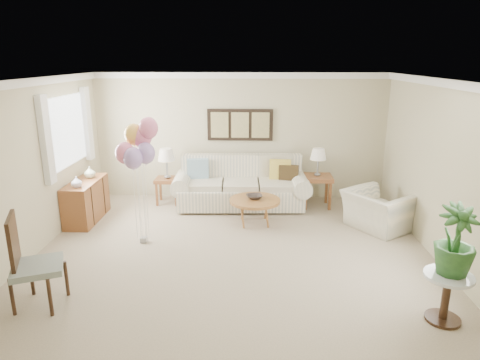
{
  "coord_description": "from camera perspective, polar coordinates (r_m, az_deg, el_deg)",
  "views": [
    {
      "loc": [
        0.3,
        -5.79,
        2.88
      ],
      "look_at": [
        0.08,
        0.6,
        1.05
      ],
      "focal_mm": 32.0,
      "sensor_mm": 36.0,
      "label": 1
    }
  ],
  "objects": [
    {
      "name": "ground_plane",
      "position": [
        6.47,
        -0.92,
        -10.45
      ],
      "size": [
        6.0,
        6.0,
        0.0
      ],
      "primitive_type": "plane",
      "color": "tan"
    },
    {
      "name": "room_shell",
      "position": [
        6.02,
        -1.99,
        3.96
      ],
      "size": [
        6.04,
        6.04,
        2.6
      ],
      "color": "#C3B990",
      "rests_on": "ground"
    },
    {
      "name": "wall_art_triptych",
      "position": [
        8.86,
        0.01,
        7.35
      ],
      "size": [
        1.35,
        0.06,
        0.65
      ],
      "color": "black",
      "rests_on": "ground"
    },
    {
      "name": "sofa",
      "position": [
        8.54,
        0.17,
        -0.95
      ],
      "size": [
        2.72,
        1.09,
        0.99
      ],
      "color": "#F2E5C0",
      "rests_on": "ground"
    },
    {
      "name": "end_table_left",
      "position": [
        8.81,
        -9.62,
        -0.29
      ],
      "size": [
        0.49,
        0.44,
        0.53
      ],
      "color": "brown",
      "rests_on": "ground"
    },
    {
      "name": "end_table_right",
      "position": [
        8.61,
        10.23,
        -0.09
      ],
      "size": [
        0.58,
        0.53,
        0.64
      ],
      "color": "brown",
      "rests_on": "ground"
    },
    {
      "name": "lamp_left",
      "position": [
        8.67,
        -9.79,
        3.22
      ],
      "size": [
        0.35,
        0.35,
        0.61
      ],
      "color": "gray",
      "rests_on": "end_table_left"
    },
    {
      "name": "lamp_right",
      "position": [
        8.48,
        10.4,
        3.3
      ],
      "size": [
        0.31,
        0.31,
        0.55
      ],
      "color": "gray",
      "rests_on": "end_table_right"
    },
    {
      "name": "coffee_table",
      "position": [
        7.62,
        1.99,
        -2.84
      ],
      "size": [
        0.91,
        0.91,
        0.46
      ],
      "color": "#9E6131",
      "rests_on": "ground"
    },
    {
      "name": "decor_bowl",
      "position": [
        7.63,
        1.92,
        -2.24
      ],
      "size": [
        0.34,
        0.34,
        0.07
      ],
      "primitive_type": "imported",
      "rotation": [
        0.0,
        0.0,
        0.2
      ],
      "color": "#312824",
      "rests_on": "coffee_table"
    },
    {
      "name": "armchair",
      "position": [
        7.81,
        17.9,
        -3.86
      ],
      "size": [
        1.32,
        1.36,
        0.67
      ],
      "primitive_type": "imported",
      "rotation": [
        0.0,
        0.0,
        2.18
      ],
      "color": "#F2E5C0",
      "rests_on": "ground"
    },
    {
      "name": "side_table",
      "position": [
        5.42,
        25.92,
        -12.6
      ],
      "size": [
        0.53,
        0.53,
        0.58
      ],
      "color": "silver",
      "rests_on": "ground"
    },
    {
      "name": "potted_plant",
      "position": [
        5.23,
        26.79,
        -7.17
      ],
      "size": [
        0.52,
        0.52,
        0.8
      ],
      "primitive_type": "imported",
      "rotation": [
        0.0,
        0.0,
        0.18
      ],
      "color": "#224A24",
      "rests_on": "side_table"
    },
    {
      "name": "accent_chair",
      "position": [
        5.68,
        -26.26,
        -9.56
      ],
      "size": [
        0.73,
        0.73,
        1.14
      ],
      "color": "gray",
      "rests_on": "ground"
    },
    {
      "name": "credenza",
      "position": [
        8.29,
        -19.81,
        -2.61
      ],
      "size": [
        0.46,
        1.2,
        0.74
      ],
      "color": "brown",
      "rests_on": "ground"
    },
    {
      "name": "vase_white",
      "position": [
        7.83,
        -20.97,
        -0.25
      ],
      "size": [
        0.22,
        0.22,
        0.19
      ],
      "primitive_type": "imported",
      "rotation": [
        0.0,
        0.0,
        -0.26
      ],
      "color": "silver",
      "rests_on": "credenza"
    },
    {
      "name": "vase_sage",
      "position": [
        8.37,
        -19.41,
        0.98
      ],
      "size": [
        0.22,
        0.22,
        0.21
      ],
      "primitive_type": "imported",
      "rotation": [
        0.0,
        0.0,
        -0.12
      ],
      "color": "beige",
      "rests_on": "credenza"
    },
    {
      "name": "balloon_cluster",
      "position": [
        6.71,
        -13.44,
        4.62
      ],
      "size": [
        0.64,
        0.57,
        2.02
      ],
      "color": "gray",
      "rests_on": "ground"
    }
  ]
}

